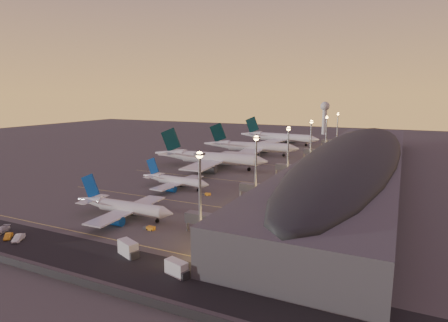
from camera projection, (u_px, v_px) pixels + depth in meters
ground at (171, 196)px, 148.89m from camera, size 700.00×700.00×0.00m
airliner_narrow_south at (123, 207)px, 122.64m from camera, size 38.16×34.04×13.65m
airliner_narrow_north at (175, 180)px, 161.37m from camera, size 34.62×30.95×12.37m
airliner_wide_near at (209, 158)px, 204.56m from camera, size 67.11×61.27×21.47m
airliner_wide_mid at (250, 147)px, 248.85m from camera, size 65.18×59.84×20.86m
airliner_wide_far at (278, 137)px, 301.49m from camera, size 67.68×61.94×21.64m
terminal_building at (357, 158)px, 185.30m from camera, size 56.35×255.00×17.46m
light_masts at (302, 139)px, 188.12m from camera, size 2.20×217.20×25.90m
radar_tower at (325, 112)px, 371.44m from camera, size 9.00×9.00×32.50m
service_lane at (53, 247)px, 99.21m from camera, size 260.00×16.00×0.01m
lane_markings at (216, 176)px, 184.38m from camera, size 90.00×180.36×0.00m
fence at (10, 262)px, 88.38m from camera, size 124.00×0.12×2.00m
baggage_tug_a at (150, 228)px, 111.79m from camera, size 3.69×1.68×1.10m
baggage_tug_b at (205, 223)px, 116.26m from camera, size 4.29×3.28×1.20m
baggage_tug_c at (207, 194)px, 149.73m from camera, size 3.38×1.69×0.97m
catering_truck_a at (129, 249)px, 93.73m from camera, size 7.10×4.80×3.73m
catering_truck_b at (177, 269)px, 83.44m from camera, size 6.42×3.84×3.39m
baggage_tug_d at (232, 217)px, 121.65m from camera, size 2.20×3.71×1.04m
service_van_a at (1, 230)px, 109.19m from camera, size 4.34×6.37×1.71m
service_van_b at (8, 236)px, 104.93m from camera, size 4.11×4.35×1.46m
service_van_c at (18, 238)px, 103.38m from camera, size 4.22×5.29×1.69m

